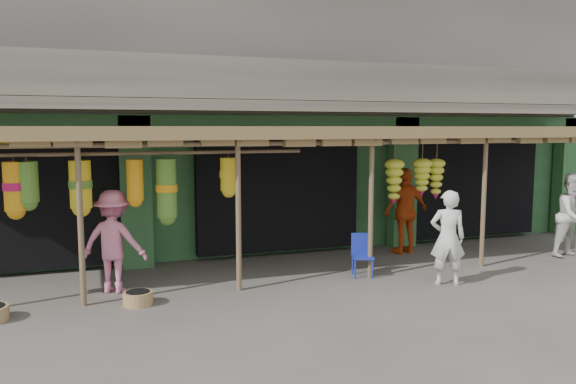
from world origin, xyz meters
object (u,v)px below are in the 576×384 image
object	(u,v)px
person_vendor	(406,211)
person_shopper	(114,241)
blue_chair	(362,252)
person_right	(573,215)
person_front	(448,238)

from	to	relation	value
person_vendor	person_shopper	bearing A→B (deg)	0.69
blue_chair	person_shopper	bearing A→B (deg)	-168.20
person_right	person_vendor	size ratio (longest dim) A/B	0.95
blue_chair	person_shopper	world-z (taller)	person_shopper
blue_chair	person_right	xyz separation A→B (m)	(4.97, -0.11, 0.46)
person_front	person_vendor	world-z (taller)	person_vendor
person_right	person_front	bearing A→B (deg)	-173.43
person_vendor	person_shopper	size ratio (longest dim) A/B	1.09
person_shopper	person_right	bearing A→B (deg)	-156.09
person_vendor	person_right	bearing A→B (deg)	147.47
person_front	person_vendor	size ratio (longest dim) A/B	0.89
person_right	person_shopper	bearing A→B (deg)	169.43
person_right	person_vendor	bearing A→B (deg)	148.09
blue_chair	person_shopper	distance (m)	4.46
blue_chair	person_vendor	bearing A→B (deg)	55.80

